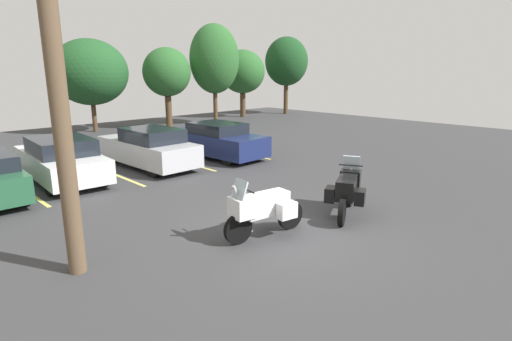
% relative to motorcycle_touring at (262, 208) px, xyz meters
% --- Properties ---
extents(ground, '(44.00, 44.00, 0.10)m').
position_rel_motorcycle_touring_xyz_m(ground, '(0.70, -0.09, -0.72)').
color(ground, '#38383A').
extents(motorcycle_touring, '(2.13, 0.99, 1.42)m').
position_rel_motorcycle_touring_xyz_m(motorcycle_touring, '(0.00, 0.00, 0.00)').
color(motorcycle_touring, black).
rests_on(motorcycle_touring, ground).
extents(motorcycle_second, '(2.03, 1.32, 1.42)m').
position_rel_motorcycle_touring_xyz_m(motorcycle_second, '(2.62, -0.47, 0.01)').
color(motorcycle_second, black).
rests_on(motorcycle_second, ground).
extents(parking_stripes, '(14.58, 4.85, 0.01)m').
position_rel_motorcycle_touring_xyz_m(parking_stripes, '(-1.30, 7.87, -0.66)').
color(parking_stripes, '#EAE066').
rests_on(parking_stripes, ground).
extents(car_white, '(2.10, 4.75, 1.47)m').
position_rel_motorcycle_touring_xyz_m(car_white, '(-1.46, 8.01, 0.06)').
color(car_white, white).
rests_on(car_white, ground).
extents(car_silver, '(1.89, 4.69, 1.51)m').
position_rel_motorcycle_touring_xyz_m(car_silver, '(1.66, 7.77, 0.07)').
color(car_silver, '#B7B7BC').
rests_on(car_silver, ground).
extents(car_navy, '(2.03, 4.89, 1.46)m').
position_rel_motorcycle_touring_xyz_m(car_navy, '(4.68, 7.50, 0.04)').
color(car_navy, navy).
rests_on(car_navy, ground).
extents(utility_pole, '(1.57, 1.08, 9.05)m').
position_rel_motorcycle_touring_xyz_m(utility_pole, '(-3.61, 1.24, 3.97)').
color(utility_pole, brown).
rests_on(utility_pole, ground).
extents(tree_center_left, '(2.94, 2.94, 4.94)m').
position_rel_motorcycle_touring_xyz_m(tree_center_left, '(8.08, 16.45, 2.76)').
color(tree_center_left, '#4C3823').
rests_on(tree_center_left, ground).
extents(tree_far_right, '(3.39, 3.39, 5.06)m').
position_rel_motorcycle_touring_xyz_m(tree_far_right, '(15.51, 17.66, 2.75)').
color(tree_far_right, '#4C3823').
rests_on(tree_far_right, ground).
extents(tree_center_right, '(3.47, 3.47, 6.16)m').
position_rel_motorcycle_touring_xyz_m(tree_center_right, '(19.66, 16.90, 3.54)').
color(tree_center_right, '#4C3823').
rests_on(tree_center_right, ground).
extents(tree_left, '(4.28, 4.28, 5.34)m').
position_rel_motorcycle_touring_xyz_m(tree_left, '(3.98, 18.07, 2.79)').
color(tree_left, '#4C3823').
rests_on(tree_left, ground).
extents(tree_center, '(3.27, 3.27, 6.52)m').
position_rel_motorcycle_touring_xyz_m(tree_center, '(11.44, 15.94, 3.60)').
color(tree_center, '#4C3823').
rests_on(tree_center, ground).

